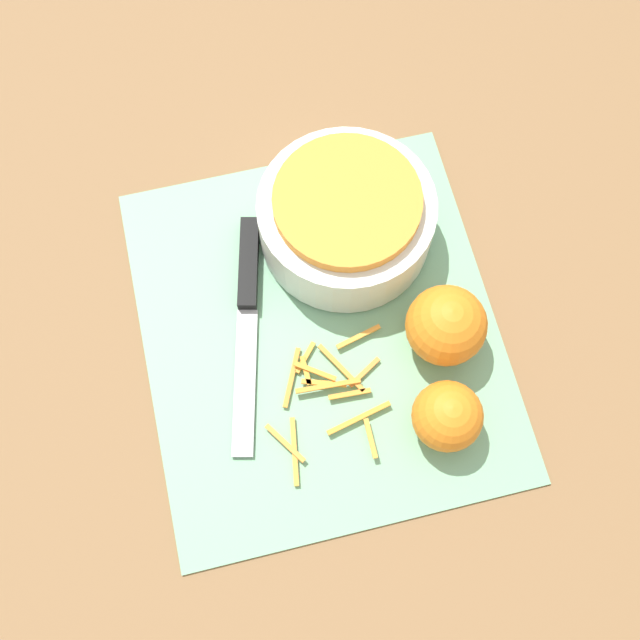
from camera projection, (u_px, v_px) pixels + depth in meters
ground_plane at (320, 331)px, 0.80m from camera, size 4.00×4.00×0.00m
cutting_board at (320, 330)px, 0.80m from camera, size 0.42×0.37×0.01m
bowl_speckled at (346, 217)px, 0.80m from camera, size 0.19×0.19×0.08m
knife at (248, 290)px, 0.81m from camera, size 0.26×0.08×0.02m
orange_left at (446, 325)px, 0.76m from camera, size 0.08×0.08×0.08m
orange_right at (447, 416)px, 0.73m from camera, size 0.07×0.07×0.07m
peel_pile at (328, 392)px, 0.77m from camera, size 0.15×0.14×0.01m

